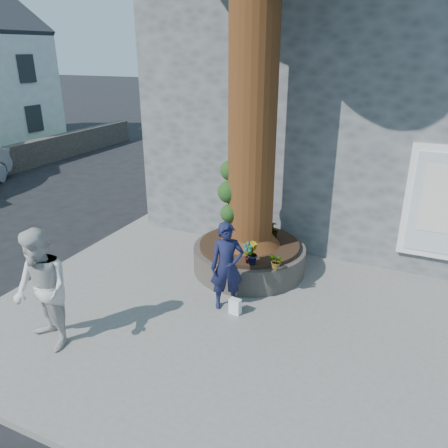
% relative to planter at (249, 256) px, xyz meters
% --- Properties ---
extents(ground, '(120.00, 120.00, 0.00)m').
position_rel_planter_xyz_m(ground, '(-0.80, -2.00, -0.41)').
color(ground, black).
rests_on(ground, ground).
extents(pavement, '(9.00, 8.00, 0.12)m').
position_rel_planter_xyz_m(pavement, '(0.70, -1.00, -0.35)').
color(pavement, slate).
rests_on(pavement, ground).
extents(yellow_line, '(0.10, 30.00, 0.01)m').
position_rel_planter_xyz_m(yellow_line, '(-3.85, -1.00, -0.41)').
color(yellow_line, yellow).
rests_on(yellow_line, ground).
extents(stone_shop, '(10.30, 8.30, 6.30)m').
position_rel_planter_xyz_m(stone_shop, '(1.70, 5.20, 2.75)').
color(stone_shop, '#4F5254').
rests_on(stone_shop, ground).
extents(planter, '(2.30, 2.30, 0.60)m').
position_rel_planter_xyz_m(planter, '(0.00, 0.00, 0.00)').
color(planter, black).
rests_on(planter, pavement).
extents(man, '(0.70, 0.63, 1.60)m').
position_rel_planter_xyz_m(man, '(0.16, -1.49, 0.51)').
color(man, '#131736').
rests_on(man, pavement).
extents(woman, '(1.13, 1.00, 1.92)m').
position_rel_planter_xyz_m(woman, '(-1.89, -3.63, 0.67)').
color(woman, silver).
rests_on(woman, pavement).
extents(shopping_bag, '(0.21, 0.14, 0.28)m').
position_rel_planter_xyz_m(shopping_bag, '(0.39, -1.64, -0.15)').
color(shopping_bag, white).
rests_on(shopping_bag, pavement).
extents(plant_a, '(0.26, 0.23, 0.41)m').
position_rel_planter_xyz_m(plant_a, '(0.30, -0.85, 0.51)').
color(plant_a, gray).
rests_on(plant_a, planter).
extents(plant_b, '(0.33, 0.33, 0.43)m').
position_rel_planter_xyz_m(plant_b, '(0.37, -0.85, 0.52)').
color(plant_b, gray).
rests_on(plant_b, planter).
extents(plant_c, '(0.29, 0.29, 0.37)m').
position_rel_planter_xyz_m(plant_c, '(0.35, 0.45, 0.49)').
color(plant_c, gray).
rests_on(plant_c, planter).
extents(plant_d, '(0.35, 0.35, 0.29)m').
position_rel_planter_xyz_m(plant_d, '(0.85, -0.85, 0.45)').
color(plant_d, gray).
rests_on(plant_d, planter).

